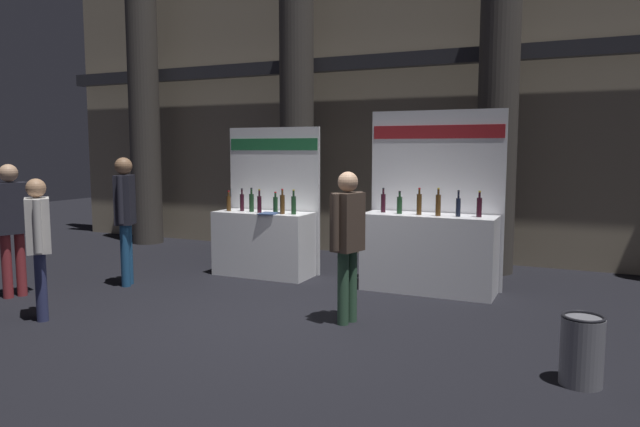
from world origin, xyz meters
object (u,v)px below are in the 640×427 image
Objects in this scene: visitor_0 at (125,210)px; visitor_5 at (348,235)px; visitor_3 at (11,218)px; exhibitor_booth_1 at (429,245)px; trash_bin at (582,350)px; exhibitor_booth_0 at (265,237)px; visitor_1 at (39,237)px.

visitor_0 reaches higher than visitor_5.
exhibitor_booth_1 is at bearing -42.32° from visitor_3.
trash_bin is 2.59m from visitor_5.
exhibitor_booth_0 is 3.30m from visitor_1.
exhibitor_booth_1 reaches higher than visitor_5.
exhibitor_booth_1 is at bearing -99.52° from visitor_1.
visitor_0 is 1.07× the size of visitor_5.
visitor_0 is 1.41m from visitor_3.
visitor_1 reaches higher than trash_bin.
visitor_1 is (-5.55, -0.53, 0.65)m from trash_bin.
visitor_1 is at bearing -109.80° from exhibitor_booth_0.
trash_bin is at bearing -134.72° from visitor_1.
exhibitor_booth_1 is 1.53× the size of visitor_1.
trash_bin is at bearing -70.63° from visitor_3.
visitor_5 is at bearing 161.84° from trash_bin.
trash_bin is (4.44, -2.55, -0.29)m from exhibitor_booth_0.
visitor_0 is (-5.86, 1.14, 0.78)m from trash_bin.
exhibitor_booth_0 is at bearing -115.70° from visitor_5.
exhibitor_booth_0 is 3.44m from visitor_3.
exhibitor_booth_1 is 1.36× the size of visitor_0.
visitor_0 is at bearing -18.27° from visitor_3.
visitor_0 reaches higher than visitor_3.
visitor_3 is at bearing 179.74° from trash_bin.
trash_bin is (1.91, -2.59, -0.34)m from exhibitor_booth_1.
visitor_0 is at bearing 168.98° from trash_bin.
exhibitor_booth_1 is 4.23m from visitor_0.
exhibitor_booth_0 is 2.53m from exhibitor_booth_1.
visitor_3 is at bearing -65.31° from visitor_5.
visitor_3 is (-0.86, -1.11, -0.03)m from visitor_0.
exhibitor_booth_1 is at bearing 126.41° from trash_bin.
exhibitor_booth_0 is 2.06m from visitor_0.
exhibitor_booth_0 is at bearing 150.08° from trash_bin.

